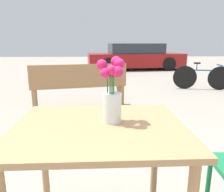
{
  "coord_description": "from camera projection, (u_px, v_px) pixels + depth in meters",
  "views": [
    {
      "loc": [
        0.01,
        -1.15,
        1.2
      ],
      "look_at": [
        0.08,
        0.04,
        0.91
      ],
      "focal_mm": 35.0,
      "sensor_mm": 36.0,
      "label": 1
    }
  ],
  "objects": [
    {
      "name": "bicycle",
      "position": [
        202.0,
        77.0,
        5.85
      ],
      "size": [
        1.5,
        0.5,
        0.72
      ],
      "color": "black",
      "rests_on": "ground_plane"
    },
    {
      "name": "parked_car",
      "position": [
        135.0,
        57.0,
        10.41
      ],
      "size": [
        4.59,
        2.07,
        1.22
      ],
      "color": "maroon",
      "rests_on": "ground_plane"
    },
    {
      "name": "table_front",
      "position": [
        99.0,
        143.0,
        1.24
      ],
      "size": [
        0.95,
        0.79,
        0.76
      ],
      "color": "tan",
      "rests_on": "ground_plane"
    },
    {
      "name": "bench_near",
      "position": [
        79.0,
        85.0,
        3.99
      ],
      "size": [
        1.76,
        0.67,
        0.85
      ],
      "color": "#9E7047",
      "rests_on": "ground_plane"
    },
    {
      "name": "flower_vase",
      "position": [
        112.0,
        96.0,
        1.23
      ],
      "size": [
        0.16,
        0.15,
        0.37
      ],
      "color": "silver",
      "rests_on": "table_front"
    }
  ]
}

